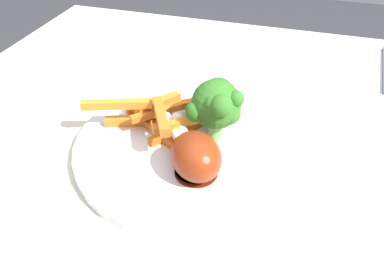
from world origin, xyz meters
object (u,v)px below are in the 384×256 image
object	(u,v)px
broccoli_floret_front	(217,106)
chicken_drumstick_far	(191,154)
dinner_plate	(192,145)
carrot_fries_pile	(156,117)
broccoli_floret_back	(217,96)
dining_table	(216,230)
chicken_drumstick_near	(195,154)
broccoli_floret_middle	(219,106)

from	to	relation	value
broccoli_floret_front	chicken_drumstick_far	size ratio (longest dim) A/B	0.73
dinner_plate	chicken_drumstick_far	distance (m)	0.06
broccoli_floret_front	chicken_drumstick_far	bearing A→B (deg)	-103.70
dinner_plate	carrot_fries_pile	distance (m)	0.06
broccoli_floret_front	broccoli_floret_back	world-z (taller)	broccoli_floret_front
dining_table	broccoli_floret_back	distance (m)	0.19
broccoli_floret_back	chicken_drumstick_near	xyz separation A→B (m)	(-0.00, -0.09, -0.02)
dinner_plate	chicken_drumstick_near	world-z (taller)	chicken_drumstick_near
dining_table	dinner_plate	xyz separation A→B (m)	(-0.04, 0.02, 0.12)
dining_table	chicken_drumstick_far	world-z (taller)	chicken_drumstick_far
broccoli_floret_back	carrot_fries_pile	world-z (taller)	broccoli_floret_back
broccoli_floret_middle	dining_table	bearing A→B (deg)	-71.74
broccoli_floret_back	chicken_drumstick_far	distance (m)	0.09
carrot_fries_pile	chicken_drumstick_far	bearing A→B (deg)	-43.21
carrot_fries_pile	chicken_drumstick_near	distance (m)	0.10
chicken_drumstick_near	broccoli_floret_back	bearing A→B (deg)	89.00
broccoli_floret_front	broccoli_floret_middle	world-z (taller)	broccoli_floret_front
dinner_plate	broccoli_floret_front	size ratio (longest dim) A/B	3.59
carrot_fries_pile	broccoli_floret_middle	bearing A→B (deg)	6.56
dinner_plate	broccoli_floret_middle	xyz separation A→B (m)	(0.03, 0.02, 0.05)
broccoli_floret_front	chicken_drumstick_near	xyz separation A→B (m)	(-0.01, -0.06, -0.03)
broccoli_floret_back	chicken_drumstick_far	world-z (taller)	broccoli_floret_back
dining_table	broccoli_floret_back	world-z (taller)	broccoli_floret_back
broccoli_floret_back	broccoli_floret_front	bearing A→B (deg)	-77.97
dining_table	broccoli_floret_front	size ratio (longest dim) A/B	11.13
carrot_fries_pile	broccoli_floret_front	bearing A→B (deg)	-3.58
broccoli_floret_front	carrot_fries_pile	size ratio (longest dim) A/B	0.51
broccoli_floret_back	carrot_fries_pile	size ratio (longest dim) A/B	0.42
chicken_drumstick_near	chicken_drumstick_far	size ratio (longest dim) A/B	1.03
broccoli_floret_front	broccoli_floret_middle	xyz separation A→B (m)	(-0.00, 0.01, -0.01)
dining_table	dinner_plate	world-z (taller)	dinner_plate
broccoli_floret_back	chicken_drumstick_far	bearing A→B (deg)	-94.26
broccoli_floret_middle	broccoli_floret_back	xyz separation A→B (m)	(-0.01, 0.02, 0.00)
dining_table	broccoli_floret_front	bearing A→B (deg)	114.42
broccoli_floret_front	carrot_fries_pile	xyz separation A→B (m)	(-0.08, 0.00, -0.03)
broccoli_floret_back	chicken_drumstick_far	size ratio (longest dim) A/B	0.60
chicken_drumstick_far	dining_table	bearing A→B (deg)	40.22
broccoli_floret_middle	chicken_drumstick_far	world-z (taller)	broccoli_floret_middle
dining_table	broccoli_floret_front	world-z (taller)	broccoli_floret_front
broccoli_floret_back	chicken_drumstick_near	distance (m)	0.09
dining_table	broccoli_floret_middle	world-z (taller)	broccoli_floret_middle
dinner_plate	broccoli_floret_back	world-z (taller)	broccoli_floret_back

